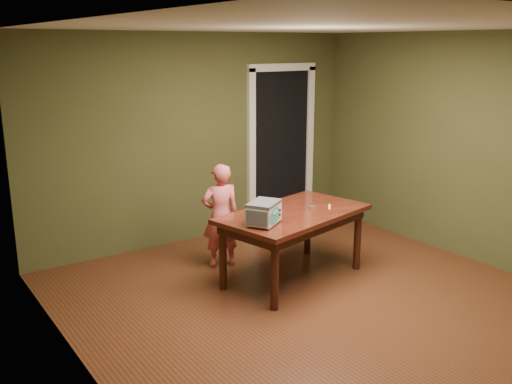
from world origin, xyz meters
TOP-DOWN VIEW (x-y plane):
  - floor at (0.00, 0.00)m, footprint 5.00×5.00m
  - room_shell at (0.00, 0.00)m, footprint 4.52×5.02m
  - doorway at (1.30, 2.78)m, footprint 1.10×0.66m
  - dining_table at (0.17, 0.74)m, footprint 1.76×1.23m
  - toy_oven at (-0.34, 0.56)m, footprint 0.43×0.39m
  - baking_pan at (0.41, 0.73)m, footprint 0.10×0.10m
  - spatula at (0.59, 0.66)m, footprint 0.14×0.15m
  - child at (-0.28, 1.48)m, footprint 0.49×0.38m

SIDE VIEW (x-z plane):
  - floor at x=0.00m, z-range 0.00..0.00m
  - child at x=-0.28m, z-range 0.00..1.19m
  - dining_table at x=0.17m, z-range 0.28..1.03m
  - spatula at x=0.59m, z-range 0.75..0.76m
  - baking_pan at x=0.41m, z-range 0.75..0.77m
  - toy_oven at x=-0.34m, z-range 0.76..0.99m
  - doorway at x=1.30m, z-range -0.07..2.18m
  - room_shell at x=0.00m, z-range 0.40..3.01m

